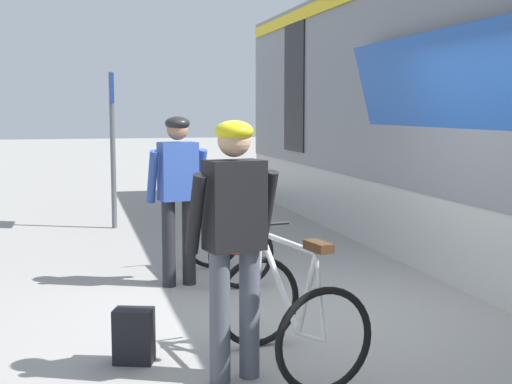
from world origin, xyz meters
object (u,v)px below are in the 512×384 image
at_px(cyclist_far_in_dark, 234,227).
at_px(bicycle_far_white, 289,313).
at_px(backpack_on_platform, 134,336).
at_px(cyclist_near_in_blue, 178,185).
at_px(bicycle_near_red, 226,241).
at_px(platform_sign_post, 112,123).

distance_m(cyclist_far_in_dark, bicycle_far_white, 0.78).
relative_size(bicycle_far_white, backpack_on_platform, 2.95).
xyz_separation_m(cyclist_far_in_dark, backpack_on_platform, (-0.64, 0.49, -0.85)).
height_order(cyclist_near_in_blue, cyclist_far_in_dark, same).
bearing_deg(bicycle_near_red, cyclist_near_in_blue, -158.95).
bearing_deg(platform_sign_post, bicycle_near_red, -74.43).
xyz_separation_m(cyclist_near_in_blue, backpack_on_platform, (-0.64, -2.18, -0.85)).
bearing_deg(bicycle_near_red, platform_sign_post, 105.57).
relative_size(cyclist_far_in_dark, platform_sign_post, 0.73).
bearing_deg(bicycle_near_red, cyclist_far_in_dark, -100.89).
distance_m(cyclist_far_in_dark, backpack_on_platform, 1.17).
bearing_deg(bicycle_far_white, backpack_on_platform, 159.82).
bearing_deg(backpack_on_platform, cyclist_far_in_dark, -18.58).
bearing_deg(backpack_on_platform, cyclist_near_in_blue, 92.31).
distance_m(cyclist_far_in_dark, bicycle_near_red, 3.01).
relative_size(cyclist_far_in_dark, bicycle_far_white, 1.49).
bearing_deg(bicycle_far_white, cyclist_near_in_blue, 99.03).
xyz_separation_m(bicycle_far_white, platform_sign_post, (-0.87, 6.40, 1.22)).
distance_m(bicycle_far_white, backpack_on_platform, 1.14).
distance_m(bicycle_near_red, bicycle_far_white, 2.79).
xyz_separation_m(cyclist_far_in_dark, platform_sign_post, (-0.45, 6.50, 0.57)).
xyz_separation_m(cyclist_far_in_dark, bicycle_far_white, (0.41, 0.10, -0.65)).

